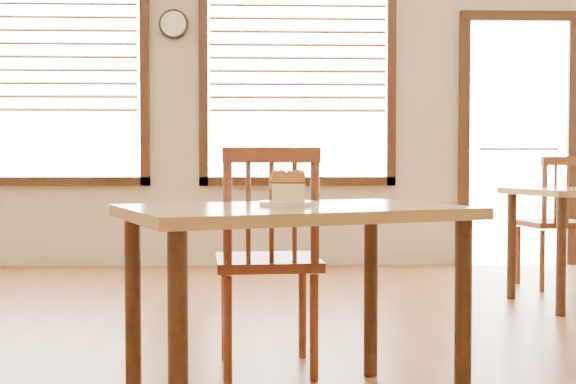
# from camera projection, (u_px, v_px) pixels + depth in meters

# --- Properties ---
(window_left) EXTENTS (1.76, 0.10, 1.96)m
(window_left) POSITION_uv_depth(u_px,v_px,m) (49.00, 62.00, 6.35)
(window_left) COLOR white
(window_left) RESTS_ON room_shell
(window_right) EXTENTS (1.76, 0.10, 1.96)m
(window_right) POSITION_uv_depth(u_px,v_px,m) (298.00, 64.00, 6.43)
(window_right) COLOR white
(window_right) RESTS_ON room_shell
(entry_door) EXTENTS (1.08, 0.06, 2.29)m
(entry_door) POSITION_uv_depth(u_px,v_px,m) (518.00, 133.00, 6.53)
(entry_door) COLOR white
(entry_door) RESTS_ON ground
(wall_clock) EXTENTS (0.26, 0.05, 0.26)m
(wall_clock) POSITION_uv_depth(u_px,v_px,m) (174.00, 24.00, 6.37)
(wall_clock) COLOR black
(wall_clock) RESTS_ON room_shell
(cafe_table_main) EXTENTS (1.35, 1.14, 0.75)m
(cafe_table_main) POSITION_uv_depth(u_px,v_px,m) (293.00, 235.00, 2.56)
(cafe_table_main) COLOR #A97441
(cafe_table_main) RESTS_ON ground
(cafe_chair_main) EXTENTS (0.48, 0.48, 0.98)m
(cafe_chair_main) POSITION_uv_depth(u_px,v_px,m) (268.00, 259.00, 3.10)
(cafe_chair_main) COLOR brown
(cafe_chair_main) RESTS_ON ground
(cafe_chair_second) EXTENTS (0.49, 0.49, 0.97)m
(cafe_chair_second) POSITION_uv_depth(u_px,v_px,m) (556.00, 221.00, 5.28)
(cafe_chair_second) COLOR brown
(cafe_chair_second) RESTS_ON ground
(plate) EXTENTS (0.21, 0.21, 0.02)m
(plate) POSITION_uv_depth(u_px,v_px,m) (288.00, 204.00, 2.56)
(plate) COLOR white
(plate) RESTS_ON cafe_table_main
(cake_slice) EXTENTS (0.13, 0.09, 0.11)m
(cake_slice) POSITION_uv_depth(u_px,v_px,m) (288.00, 185.00, 2.56)
(cake_slice) COLOR #FFED90
(cake_slice) RESTS_ON plate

